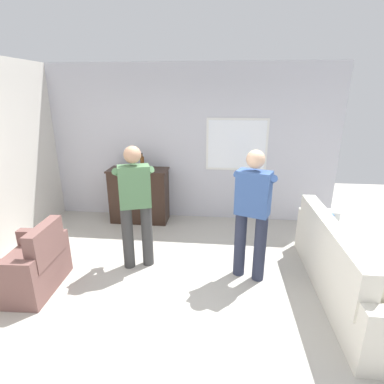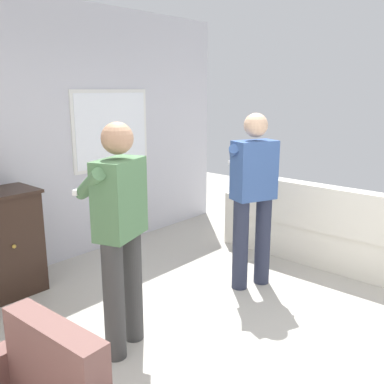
% 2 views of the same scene
% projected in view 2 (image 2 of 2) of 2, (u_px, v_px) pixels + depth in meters
% --- Properties ---
extents(ground, '(10.40, 10.40, 0.00)m').
position_uv_depth(ground, '(254.00, 356.00, 3.11)').
color(ground, '#B2ADA3').
extents(wall_back_with_window, '(5.20, 0.15, 2.80)m').
position_uv_depth(wall_back_with_window, '(47.00, 136.00, 4.51)').
color(wall_back_with_window, silver).
rests_on(wall_back_with_window, ground).
extents(couch, '(0.57, 2.35, 0.90)m').
position_uv_depth(couch, '(321.00, 232.00, 4.75)').
color(couch, silver).
rests_on(couch, ground).
extents(person_standing_left, '(0.53, 0.52, 1.68)m').
position_uv_depth(person_standing_left, '(119.00, 228.00, 3.01)').
color(person_standing_left, '#383838').
rests_on(person_standing_left, ground).
extents(person_standing_right, '(0.52, 0.52, 1.68)m').
position_uv_depth(person_standing_right, '(253.00, 193.00, 4.03)').
color(person_standing_right, '#282D42').
rests_on(person_standing_right, ground).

